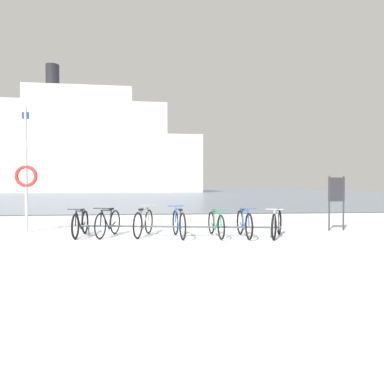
{
  "coord_description": "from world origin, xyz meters",
  "views": [
    {
      "loc": [
        -0.98,
        -6.96,
        1.47
      ],
      "look_at": [
        0.1,
        3.81,
        1.21
      ],
      "focal_mm": 33.12,
      "sensor_mm": 36.0,
      "label": 1
    }
  ],
  "objects": [
    {
      "name": "bicycle_0",
      "position": [
        -3.1,
        3.15,
        0.36
      ],
      "size": [
        0.46,
        1.72,
        0.8
      ],
      "color": "black",
      "rests_on": "ground"
    },
    {
      "name": "bike_rack",
      "position": [
        -0.38,
        2.79,
        0.27
      ],
      "size": [
        5.57,
        0.98,
        0.31
      ],
      "color": "#4C5156",
      "rests_on": "ground"
    },
    {
      "name": "bicycle_3",
      "position": [
        -0.38,
        2.67,
        0.38
      ],
      "size": [
        0.46,
        1.68,
        0.85
      ],
      "color": "black",
      "rests_on": "ground"
    },
    {
      "name": "ferry_ship",
      "position": [
        -13.41,
        57.37,
        7.45
      ],
      "size": [
        39.71,
        13.85,
        22.16
      ],
      "color": "white",
      "rests_on": "ground"
    },
    {
      "name": "bicycle_1",
      "position": [
        -2.33,
        3.04,
        0.37
      ],
      "size": [
        0.6,
        1.64,
        0.82
      ],
      "color": "black",
      "rests_on": "ground"
    },
    {
      "name": "ground",
      "position": [
        0.0,
        53.9,
        -0.04
      ],
      "size": [
        80.0,
        132.0,
        0.08
      ],
      "color": "white"
    },
    {
      "name": "bicycle_6",
      "position": [
        2.3,
        2.44,
        0.37
      ],
      "size": [
        0.85,
        1.6,
        0.81
      ],
      "color": "black",
      "rests_on": "ground"
    },
    {
      "name": "bicycle_5",
      "position": [
        1.41,
        2.53,
        0.37
      ],
      "size": [
        0.46,
        1.69,
        0.83
      ],
      "color": "black",
      "rests_on": "ground"
    },
    {
      "name": "bicycle_4",
      "position": [
        0.65,
        2.67,
        0.35
      ],
      "size": [
        0.46,
        1.74,
        0.77
      ],
      "color": "black",
      "rests_on": "ground"
    },
    {
      "name": "rescue_post",
      "position": [
        -4.89,
        4.13,
        1.82
      ],
      "size": [
        0.66,
        0.1,
        3.77
      ],
      "color": "silver",
      "rests_on": "ground"
    },
    {
      "name": "info_sign",
      "position": [
        4.63,
        3.61,
        1.14
      ],
      "size": [
        0.55,
        0.09,
        1.71
      ],
      "color": "#33383D",
      "rests_on": "ground"
    },
    {
      "name": "bicycle_2",
      "position": [
        -1.35,
        3.02,
        0.38
      ],
      "size": [
        0.6,
        1.64,
        0.84
      ],
      "color": "black",
      "rests_on": "ground"
    }
  ]
}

